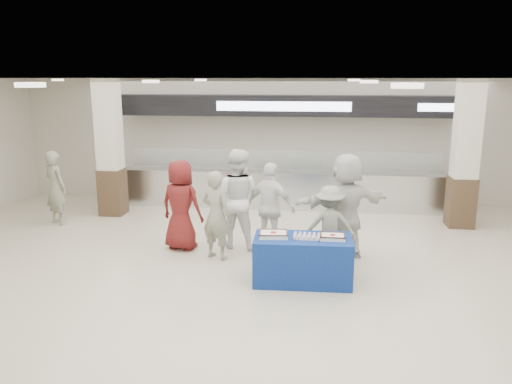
# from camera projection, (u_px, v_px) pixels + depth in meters

# --- Properties ---
(ground) EXTENTS (14.00, 14.00, 0.00)m
(ground) POSITION_uv_depth(u_px,v_px,m) (257.00, 297.00, 7.51)
(ground) COLOR beige
(ground) RESTS_ON ground
(serving_line) EXTENTS (8.70, 0.85, 2.80)m
(serving_line) POSITION_uv_depth(u_px,v_px,m) (284.00, 162.00, 12.46)
(serving_line) COLOR silver
(serving_line) RESTS_ON ground
(column_left) EXTENTS (0.55, 0.55, 3.20)m
(column_left) POSITION_uv_depth(u_px,v_px,m) (110.00, 151.00, 11.71)
(column_left) COLOR #3B2A1B
(column_left) RESTS_ON ground
(column_right) EXTENTS (0.55, 0.55, 3.20)m
(column_right) POSITION_uv_depth(u_px,v_px,m) (465.00, 158.00, 10.74)
(column_right) COLOR #3B2A1B
(column_right) RESTS_ON ground
(display_table) EXTENTS (1.58, 0.83, 0.75)m
(display_table) POSITION_uv_depth(u_px,v_px,m) (303.00, 260.00, 7.99)
(display_table) COLOR navy
(display_table) RESTS_ON ground
(sheet_cake_left) EXTENTS (0.48, 0.39, 0.09)m
(sheet_cake_left) POSITION_uv_depth(u_px,v_px,m) (273.00, 234.00, 7.92)
(sheet_cake_left) COLOR white
(sheet_cake_left) RESTS_ON display_table
(sheet_cake_right) EXTENTS (0.39, 0.30, 0.09)m
(sheet_cake_right) POSITION_uv_depth(u_px,v_px,m) (333.00, 236.00, 7.82)
(sheet_cake_right) COLOR white
(sheet_cake_right) RESTS_ON display_table
(cupcake_tray) EXTENTS (0.39, 0.30, 0.06)m
(cupcake_tray) POSITION_uv_depth(u_px,v_px,m) (307.00, 236.00, 7.85)
(cupcake_tray) COLOR silver
(cupcake_tray) RESTS_ON display_table
(civilian_maroon) EXTENTS (0.97, 0.77, 1.73)m
(civilian_maroon) POSITION_uv_depth(u_px,v_px,m) (181.00, 205.00, 9.44)
(civilian_maroon) COLOR maroon
(civilian_maroon) RESTS_ON ground
(soldier_a) EXTENTS (0.70, 0.59, 1.62)m
(soldier_a) POSITION_uv_depth(u_px,v_px,m) (216.00, 215.00, 8.94)
(soldier_a) COLOR gray
(soldier_a) RESTS_ON ground
(chef_tall) EXTENTS (1.05, 0.88, 1.92)m
(chef_tall) POSITION_uv_depth(u_px,v_px,m) (237.00, 199.00, 9.54)
(chef_tall) COLOR white
(chef_tall) RESTS_ON ground
(chef_short) EXTENTS (1.08, 0.77, 1.69)m
(chef_short) POSITION_uv_depth(u_px,v_px,m) (271.00, 207.00, 9.33)
(chef_short) COLOR white
(chef_short) RESTS_ON ground
(soldier_b) EXTENTS (0.97, 0.62, 1.42)m
(soldier_b) POSITION_uv_depth(u_px,v_px,m) (329.00, 226.00, 8.64)
(soldier_b) COLOR gray
(soldier_b) RESTS_ON ground
(civilian_white) EXTENTS (1.87, 1.22, 1.93)m
(civilian_white) POSITION_uv_depth(u_px,v_px,m) (346.00, 206.00, 8.98)
(civilian_white) COLOR silver
(civilian_white) RESTS_ON ground
(soldier_bg) EXTENTS (0.72, 0.64, 1.66)m
(soldier_bg) POSITION_uv_depth(u_px,v_px,m) (56.00, 188.00, 11.08)
(soldier_bg) COLOR gray
(soldier_bg) RESTS_ON ground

